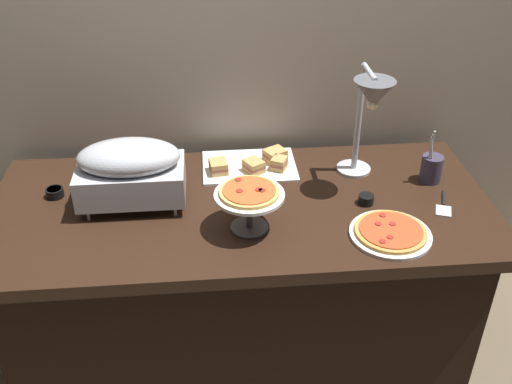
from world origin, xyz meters
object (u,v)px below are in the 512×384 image
chafing_dish (130,170)px  sauce_cup_far (55,192)px  heat_lamp (370,103)px  serving_spatula (444,205)px  utensil_holder (431,168)px  pizza_plate_center (249,197)px  pizza_plate_front (390,233)px  sauce_cup_near (366,199)px  sandwich_platter (252,164)px

chafing_dish → sauce_cup_far: chafing_dish is taller
heat_lamp → serving_spatula: heat_lamp is taller
sauce_cup_far → utensil_holder: bearing=-0.6°
pizza_plate_center → utensil_holder: size_ratio=1.06×
heat_lamp → utensil_holder: (0.28, 0.02, -0.30)m
chafing_dish → sauce_cup_far: bearing=166.0°
heat_lamp → serving_spatula: bearing=-30.2°
pizza_plate_front → serving_spatula: 0.30m
sauce_cup_near → utensil_holder: (0.29, 0.14, 0.04)m
pizza_plate_center → sauce_cup_near: (0.45, 0.12, -0.11)m
pizza_plate_front → serving_spatula: pizza_plate_front is taller
pizza_plate_center → serving_spatula: (0.74, 0.08, -0.13)m
heat_lamp → serving_spatula: size_ratio=2.72×
chafing_dish → sauce_cup_far: 0.34m
sauce_cup_far → sauce_cup_near: bearing=-7.4°
chafing_dish → sandwich_platter: 0.53m
utensil_holder → pizza_plate_front: bearing=-126.9°
pizza_plate_front → utensil_holder: (0.26, 0.35, 0.05)m
pizza_plate_front → utensil_holder: size_ratio=1.25×
pizza_plate_front → utensil_holder: utensil_holder is taller
heat_lamp → pizza_plate_center: 0.57m
sandwich_platter → sauce_cup_far: 0.79m
sauce_cup_near → sauce_cup_far: (-1.18, 0.15, -0.00)m
sandwich_platter → utensil_holder: 0.72m
utensil_holder → heat_lamp: bearing=-176.5°
pizza_plate_front → sandwich_platter: size_ratio=0.74×
chafing_dish → serving_spatula: bearing=-5.8°
pizza_plate_center → sauce_cup_far: bearing=159.5°
pizza_plate_front → sauce_cup_far: size_ratio=4.27×
pizza_plate_center → sauce_cup_near: bearing=14.7°
pizza_plate_front → pizza_plate_center: (-0.49, 0.09, 0.12)m
pizza_plate_front → sauce_cup_far: (-1.21, 0.36, 0.01)m
sauce_cup_near → utensil_holder: size_ratio=0.25×
heat_lamp → pizza_plate_front: (0.02, -0.33, -0.34)m
heat_lamp → utensil_holder: heat_lamp is taller
sauce_cup_near → serving_spatula: (0.29, -0.04, -0.02)m
sauce_cup_near → serving_spatula: 0.29m
sandwich_platter → serving_spatula: size_ratio=2.26×
pizza_plate_front → sauce_cup_far: sauce_cup_far is taller
sandwich_platter → sauce_cup_far: size_ratio=5.76×
pizza_plate_center → sauce_cup_near: pizza_plate_center is taller
serving_spatula → utensil_holder: bearing=88.1°
chafing_dish → sauce_cup_far: size_ratio=5.82×
utensil_holder → serving_spatula: utensil_holder is taller
chafing_dish → serving_spatula: size_ratio=2.28×
chafing_dish → utensil_holder: size_ratio=1.70×
heat_lamp → sandwich_platter: 0.57m
pizza_plate_front → sandwich_platter: bearing=131.0°
chafing_dish → heat_lamp: heat_lamp is taller
chafing_dish → pizza_plate_front: 0.96m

